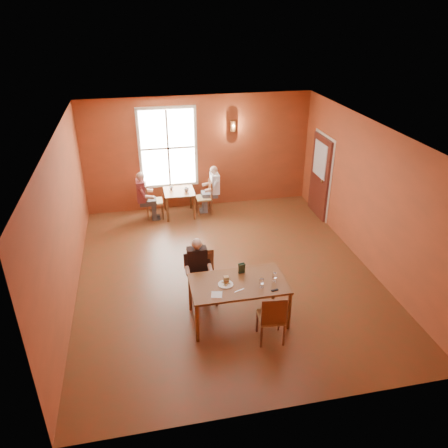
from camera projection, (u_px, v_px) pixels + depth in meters
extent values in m
cube|color=brown|center=(226.00, 273.00, 9.14)|extent=(6.00, 7.00, 0.01)
cube|color=brown|center=(199.00, 153.00, 11.51)|extent=(6.00, 0.04, 3.00)
cube|color=brown|center=(285.00, 325.00, 5.41)|extent=(6.00, 0.04, 3.00)
cube|color=brown|center=(65.00, 222.00, 7.92)|extent=(0.04, 7.00, 3.00)
cube|color=brown|center=(368.00, 195.00, 9.00)|extent=(0.04, 7.00, 3.00)
cube|color=white|center=(226.00, 132.00, 7.77)|extent=(6.00, 7.00, 0.04)
cube|color=white|center=(168.00, 148.00, 11.23)|extent=(1.36, 0.10, 1.96)
cube|color=maroon|center=(319.00, 177.00, 11.20)|extent=(0.12, 1.04, 2.10)
cylinder|color=brown|center=(233.00, 126.00, 11.26)|extent=(0.16, 0.16, 0.28)
cylinder|color=white|center=(226.00, 284.00, 7.41)|extent=(0.27, 0.27, 0.03)
cube|color=tan|center=(226.00, 280.00, 7.46)|extent=(0.09, 0.08, 0.10)
cube|color=#223929|center=(242.00, 268.00, 7.70)|extent=(0.13, 0.08, 0.20)
cube|color=silver|center=(239.00, 290.00, 7.27)|extent=(0.18, 0.08, 0.00)
cube|color=white|center=(217.00, 295.00, 7.17)|extent=(0.21, 0.21, 0.01)
cube|color=black|center=(275.00, 290.00, 7.27)|extent=(0.13, 0.06, 0.02)
imported|color=silver|center=(186.00, 190.00, 11.26)|extent=(0.14, 0.14, 0.10)
imported|color=white|center=(171.00, 188.00, 11.36)|extent=(0.12, 0.12, 0.08)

